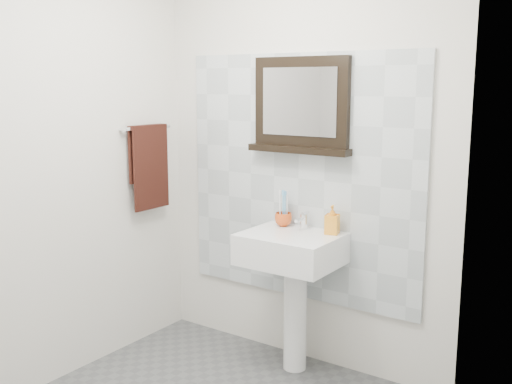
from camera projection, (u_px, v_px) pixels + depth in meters
back_wall at (301, 162)px, 3.64m from camera, size 2.00×0.01×2.50m
left_wall at (44, 170)px, 3.31m from camera, size 0.01×2.20×2.50m
right_wall at (383, 214)px, 2.19m from camera, size 0.01×2.20×2.50m
splashback at (299, 178)px, 3.65m from camera, size 1.60×0.02×1.50m
pedestal_sink at (292, 264)px, 3.52m from camera, size 0.55×0.44×0.96m
toothbrush_cup at (283, 219)px, 3.66m from camera, size 0.12×0.12×0.08m
toothbrushes at (284, 206)px, 3.64m from camera, size 0.05×0.04×0.21m
soap_dispenser at (332, 220)px, 3.46m from camera, size 0.09×0.09×0.17m
framed_mirror at (301, 108)px, 3.54m from camera, size 0.66×0.11×0.56m
towel_bar at (147, 128)px, 3.86m from camera, size 0.07×0.40×0.03m
hand_towel at (149, 160)px, 3.90m from camera, size 0.06×0.30×0.55m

